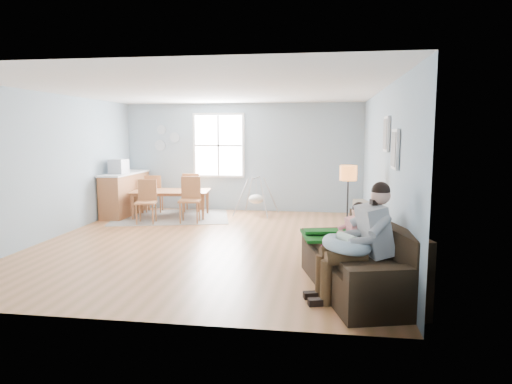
% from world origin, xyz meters
% --- Properties ---
extents(room, '(8.40, 9.40, 3.90)m').
position_xyz_m(room, '(0.00, 0.00, 2.42)').
color(room, '#AA6E3C').
extents(window, '(1.32, 0.08, 1.62)m').
position_xyz_m(window, '(-0.60, 3.46, 1.65)').
color(window, white).
rests_on(window, room).
extents(pictures, '(0.05, 1.34, 0.74)m').
position_xyz_m(pictures, '(2.97, -1.05, 1.85)').
color(pictures, white).
rests_on(pictures, room).
extents(wall_plates, '(0.67, 0.02, 0.66)m').
position_xyz_m(wall_plates, '(-2.00, 3.47, 1.83)').
color(wall_plates, '#A7BBC8').
rests_on(wall_plates, room).
extents(sofa, '(1.45, 2.30, 0.86)m').
position_xyz_m(sofa, '(2.51, -2.18, 0.31)').
color(sofa, black).
rests_on(sofa, room).
extents(green_throw, '(1.09, 0.94, 0.04)m').
position_xyz_m(green_throw, '(2.24, -1.52, 0.55)').
color(green_throw, '#155C1C').
rests_on(green_throw, sofa).
extents(beige_pillow, '(0.28, 0.54, 0.52)m').
position_xyz_m(beige_pillow, '(2.58, -1.59, 0.79)').
color(beige_pillow, tan).
rests_on(beige_pillow, sofa).
extents(father, '(1.06, 0.65, 1.41)m').
position_xyz_m(father, '(2.46, -2.51, 0.75)').
color(father, '#969699').
rests_on(father, sofa).
extents(nursing_pillow, '(0.69, 0.67, 0.24)m').
position_xyz_m(nursing_pillow, '(2.31, -2.56, 0.68)').
color(nursing_pillow, '#A9C2D4').
rests_on(nursing_pillow, father).
extents(infant, '(0.25, 0.36, 0.14)m').
position_xyz_m(infant, '(2.29, -2.52, 0.74)').
color(infant, white).
rests_on(infant, nursing_pillow).
extents(toddler, '(0.59, 0.39, 0.88)m').
position_xyz_m(toddler, '(2.38, -2.01, 0.73)').
color(toddler, white).
rests_on(toddler, sofa).
extents(floor_lamp, '(0.29, 0.29, 1.42)m').
position_xyz_m(floor_lamp, '(2.44, -0.04, 1.18)').
color(floor_lamp, black).
rests_on(floor_lamp, room).
extents(storage_cube, '(0.54, 0.52, 0.48)m').
position_xyz_m(storage_cube, '(2.69, -2.40, 0.24)').
color(storage_cube, white).
rests_on(storage_cube, room).
extents(rug, '(3.02, 2.56, 0.01)m').
position_xyz_m(rug, '(-1.50, 2.32, 0.01)').
color(rug, gray).
rests_on(rug, room).
extents(dining_table, '(1.89, 1.21, 0.63)m').
position_xyz_m(dining_table, '(-1.50, 2.32, 0.31)').
color(dining_table, brown).
rests_on(dining_table, rug).
extents(chair_sw, '(0.50, 0.50, 0.95)m').
position_xyz_m(chair_sw, '(-1.79, 1.58, 0.54)').
color(chair_sw, brown).
rests_on(chair_sw, rug).
extents(chair_se, '(0.51, 0.51, 1.01)m').
position_xyz_m(chair_se, '(-0.87, 1.81, 0.58)').
color(chair_se, brown).
rests_on(chair_se, rug).
extents(chair_nw, '(0.50, 0.50, 0.94)m').
position_xyz_m(chair_nw, '(-2.11, 2.84, 0.53)').
color(chair_nw, brown).
rests_on(chair_nw, rug).
extents(chair_ne, '(0.49, 0.49, 0.98)m').
position_xyz_m(chair_ne, '(-1.20, 3.06, 0.56)').
color(chair_ne, brown).
rests_on(chair_ne, rug).
extents(counter, '(0.55, 1.83, 1.02)m').
position_xyz_m(counter, '(-2.70, 2.50, 0.52)').
color(counter, brown).
rests_on(counter, room).
extents(monitor, '(0.40, 0.38, 0.34)m').
position_xyz_m(monitor, '(-2.69, 2.15, 1.19)').
color(monitor, '#A7A7AC').
rests_on(monitor, counter).
extents(baby_swing, '(1.04, 1.05, 0.91)m').
position_xyz_m(baby_swing, '(0.45, 2.85, 0.41)').
color(baby_swing, '#A7A7AC').
rests_on(baby_swing, room).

